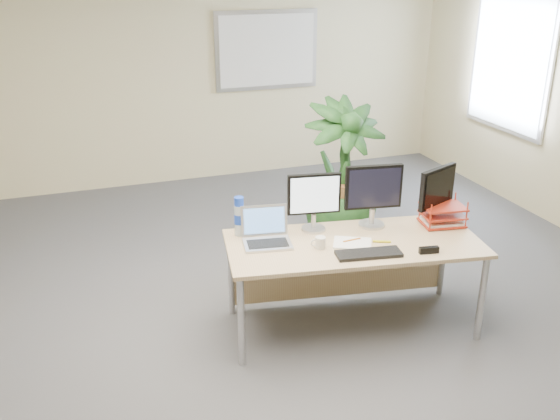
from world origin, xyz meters
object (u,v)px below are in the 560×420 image
object	(u,v)px
monitor_right	(373,192)
laptop	(266,234)
floor_plant	(341,181)
monitor_left	(314,198)
desk	(349,254)

from	to	relation	value
monitor_right	laptop	bearing A→B (deg)	-179.71
floor_plant	monitor_right	distance (m)	0.94
floor_plant	monitor_right	bearing A→B (deg)	-99.58
monitor_right	laptop	world-z (taller)	monitor_right
monitor_left	laptop	xyz separation A→B (m)	(-0.40, -0.08, -0.19)
floor_plant	monitor_left	distance (m)	1.04
floor_plant	laptop	distance (m)	1.35
monitor_left	laptop	distance (m)	0.45
laptop	monitor_right	bearing A→B (deg)	0.29
desk	monitor_right	bearing A→B (deg)	26.71
desk	monitor_left	size ratio (longest dim) A/B	4.38
desk	monitor_left	world-z (taller)	monitor_left
floor_plant	monitor_left	xyz separation A→B (m)	(-0.60, -0.82, 0.21)
desk	monitor_right	size ratio (longest dim) A/B	4.00
monitor_right	laptop	distance (m)	0.88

